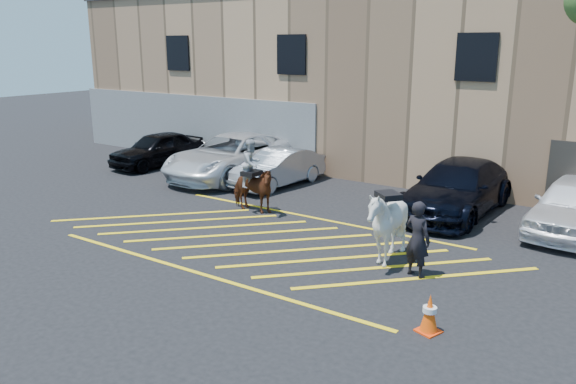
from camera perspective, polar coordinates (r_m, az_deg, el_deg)
The scene contains 12 objects.
ground at distance 14.94m, azimuth -1.62°, elevation -4.78°, with size 90.00×90.00×0.00m, color black.
car_black_suv at distance 24.27m, azimuth -13.09°, elevation 4.28°, with size 1.70×4.22×1.44m, color black.
car_white_pickup at distance 21.68m, azimuth -5.68°, elevation 3.64°, with size 2.74×5.95×1.65m, color silver.
car_silver_sedan at distance 20.33m, azimuth -1.03°, elevation 2.47°, with size 1.39×3.99×1.32m, color #979CA5.
car_blue_suv at distance 17.76m, azimuth 16.83°, elevation 0.41°, with size 2.19×5.39×1.57m, color black.
car_white_suv at distance 17.08m, azimuth 27.09°, elevation -1.23°, with size 1.81×4.51×1.54m, color white.
handler at distance 12.68m, azimuth 13.02°, elevation -4.68°, with size 0.63×0.41×1.73m, color black.
warehouse at distance 24.87m, azimuth 14.84°, elevation 11.24°, with size 32.42×10.20×7.30m.
hatching_zone at distance 14.71m, azimuth -2.30°, elevation -5.09°, with size 12.60×5.12×0.01m.
mounted_bay at distance 17.10m, azimuth -3.69°, elevation 0.92°, with size 1.72×0.81×2.25m.
saddled_white at distance 13.28m, azimuth 10.03°, elevation -3.33°, with size 2.21×2.24×1.84m.
traffic_cone at distance 10.54m, azimuth 14.18°, elevation -11.86°, with size 0.48×0.48×0.73m.
Camera 1 is at (8.18, -11.45, 5.03)m, focal length 35.00 mm.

